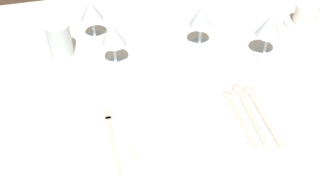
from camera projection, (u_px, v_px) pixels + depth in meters
The scene contains 13 objects.
dining_table at pixel (171, 99), 1.21m from camera, with size 1.80×1.11×0.74m.
dinner_plate at pixel (180, 129), 1.00m from camera, with size 0.26×0.26×0.02m, color white.
fork_outer at pixel (112, 136), 0.99m from camera, with size 0.02×0.22×0.00m.
spoon_soup at pixel (236, 110), 1.06m from camera, with size 0.03×0.21×0.01m.
spoon_dessert at pixel (246, 105), 1.07m from camera, with size 0.03×0.23×0.01m.
spoon_tea at pixel (258, 106), 1.07m from camera, with size 0.03×0.23×0.01m.
saucer_left at pixel (303, 23), 1.36m from camera, with size 0.12×0.12×0.01m, color white.
coffee_cup_left at pixel (306, 14), 1.34m from camera, with size 0.09×0.07×0.06m.
wine_glass_centre at pixel (91, 13), 1.25m from camera, with size 0.07×0.07×0.13m.
wine_glass_left at pixel (113, 36), 1.14m from camera, with size 0.07×0.07×0.14m.
wine_glass_right at pixel (269, 27), 1.18m from camera, with size 0.08×0.08×0.14m.
wine_glass_far at pixel (201, 18), 1.21m from camera, with size 0.07×0.07×0.14m.
drink_tumbler at pixel (59, 40), 1.21m from camera, with size 0.07×0.07×0.10m.
Camera 1 is at (-0.22, -0.86, 1.48)m, focal length 43.18 mm.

